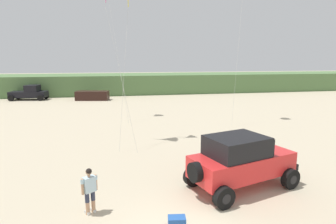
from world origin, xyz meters
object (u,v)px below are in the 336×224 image
Objects in this scene: person_watching at (90,188)px; jeep at (241,160)px; cooler_box at (177,222)px; distant_sedan at (92,96)px; distant_pickup at (30,93)px.

jeep is at bearing 8.33° from person_watching.
cooler_box is 30.30m from distant_sedan.
jeep is 28.75m from distant_sedan.
distant_pickup reaches higher than cooler_box.
person_watching is 0.40× the size of distant_sedan.
person_watching is 2.98× the size of cooler_box.
person_watching is at bearing -75.40° from distant_sedan.
person_watching reaches higher than cooler_box.
jeep is 33.58m from distant_pickup.
distant_pickup is (-10.15, 30.31, 0.00)m from person_watching.
cooler_box is at bearing -70.33° from distant_sedan.
jeep is 1.05× the size of distant_pickup.
distant_sedan is (8.22, -1.81, -0.34)m from distant_pickup.
jeep is 8.96× the size of cooler_box.
jeep reaches higher than cooler_box.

